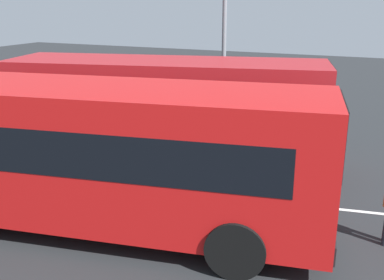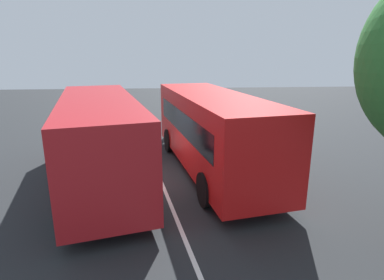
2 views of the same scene
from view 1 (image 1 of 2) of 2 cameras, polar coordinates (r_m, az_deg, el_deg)
name	(u,v)px [view 1 (image 1 of 2)]	position (r m, az deg, el deg)	size (l,w,h in m)	color
ground_plane	(132,187)	(12.17, -7.50, -5.92)	(65.00, 65.00, 0.00)	#232628
bus_far_left	(107,152)	(9.56, -10.66, -1.55)	(9.49, 4.07, 3.10)	red
bus_center_left	(167,107)	(13.39, -3.15, 4.13)	(9.51, 4.55, 3.10)	#AD191E
street_lamp	(222,23)	(16.49, 3.78, 14.44)	(0.26, 2.28, 6.84)	gray
lane_stripe_outer_left	(132,187)	(12.17, -7.50, -5.90)	(12.81, 0.12, 0.01)	silver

